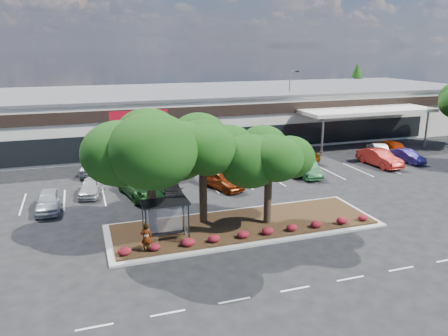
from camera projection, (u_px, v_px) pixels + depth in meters
name	position (u px, v px, depth m)	size (l,w,h in m)	color
ground	(300.00, 248.00, 26.04)	(160.00, 160.00, 0.00)	black
retail_store	(176.00, 114.00, 56.17)	(80.40, 25.20, 6.25)	white
landscape_island	(245.00, 225.00, 29.05)	(18.00, 6.00, 0.26)	#ACACA7
lane_markings	(237.00, 194.00, 35.51)	(33.12, 20.06, 0.01)	silver
shrub_row	(257.00, 232.00, 27.02)	(17.00, 0.80, 0.50)	maroon
bus_shelter	(165.00, 209.00, 25.82)	(2.75, 1.55, 2.59)	black
island_tree_west	(151.00, 172.00, 26.57)	(7.20, 7.20, 7.89)	#16380C
island_tree_mid	(203.00, 169.00, 28.35)	(6.60, 6.60, 7.32)	#16380C
island_tree_east	(268.00, 176.00, 28.32)	(5.80, 5.80, 6.50)	#16380C
conifer_north_east	(356.00, 89.00, 75.40)	(3.96, 3.96, 9.00)	#16380C
person_waiting	(146.00, 238.00, 24.78)	(0.64, 0.42, 1.74)	#594C47
light_pole	(289.00, 110.00, 54.59)	(1.43, 0.50, 8.84)	#ACACA7
car_0	(48.00, 201.00, 31.85)	(1.71, 4.24, 1.44)	#A3AAB0
car_1	(90.00, 187.00, 35.10)	(1.57, 3.91, 1.33)	#B4B4B4
car_2	(143.00, 187.00, 34.81)	(2.66, 5.77, 1.60)	#1F531C
car_3	(171.00, 190.00, 34.36)	(1.66, 4.13, 1.41)	black
car_4	(222.00, 180.00, 36.73)	(1.82, 4.52, 1.54)	maroon
car_5	(284.00, 166.00, 41.29)	(2.25, 4.88, 1.36)	navy
car_6	(307.00, 168.00, 40.31)	(1.59, 4.55, 1.50)	#194322
car_7	(380.00, 158.00, 43.66)	(1.78, 5.10, 1.68)	maroon
car_8	(407.00, 156.00, 45.15)	(1.40, 4.02, 1.32)	#1A1452
car_9	(98.00, 166.00, 41.04)	(2.48, 5.39, 1.50)	#A3A6AE
car_10	(126.00, 165.00, 40.93)	(2.75, 5.97, 1.66)	#A4A9B0
car_11	(168.00, 164.00, 41.29)	(2.86, 6.21, 1.72)	black
car_12	(223.00, 156.00, 44.82)	(2.30, 4.99, 1.39)	#1E502C
car_13	(224.00, 158.00, 43.98)	(1.50, 4.30, 1.42)	#515157
car_14	(268.00, 148.00, 47.83)	(1.88, 4.67, 1.59)	#782B04
car_15	(301.00, 154.00, 45.81)	(1.90, 4.68, 1.36)	#652F05
car_16	(377.00, 149.00, 47.97)	(1.45, 4.16, 1.37)	silver
car_17	(389.00, 147.00, 48.20)	(2.01, 4.99, 1.70)	#841D01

